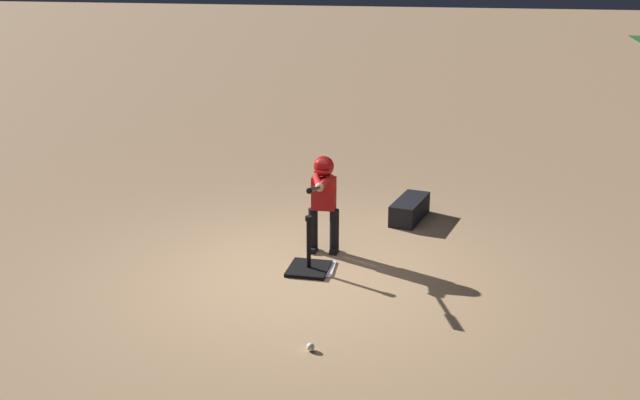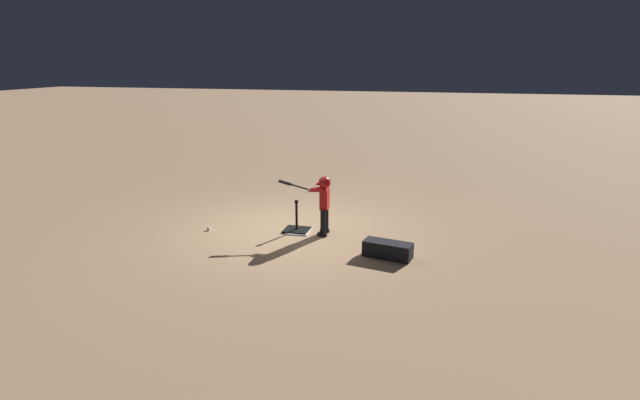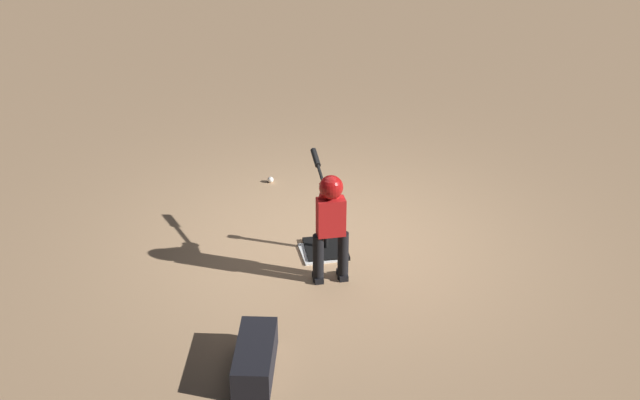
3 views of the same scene
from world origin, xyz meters
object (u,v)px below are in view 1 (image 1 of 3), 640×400
(baseball, at_px, (311,347))
(equipment_bag, at_px, (410,209))
(batting_tee, at_px, (309,264))
(batter_child, at_px, (323,193))

(baseball, distance_m, equipment_bag, 3.70)
(batting_tee, height_order, baseball, batting_tee)
(batting_tee, height_order, batter_child, batter_child)
(batting_tee, height_order, equipment_bag, batting_tee)
(equipment_bag, bearing_deg, baseball, 3.27)
(baseball, bearing_deg, equipment_bag, 172.32)
(batter_child, distance_m, baseball, 2.41)
(equipment_bag, bearing_deg, batting_tee, -14.34)
(baseball, xyz_separation_m, equipment_bag, (-3.66, 0.49, 0.10))
(batting_tee, bearing_deg, batter_child, 175.34)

